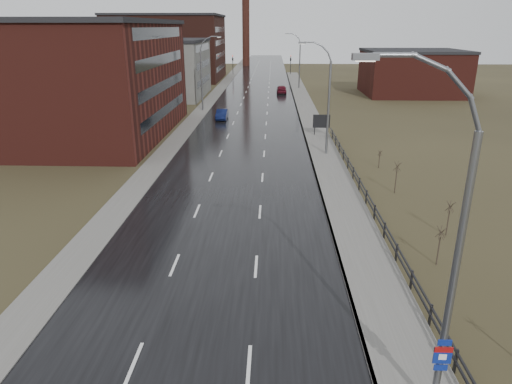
# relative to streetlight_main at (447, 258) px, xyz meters

# --- Properties ---
(road) EXTENTS (14.00, 300.00, 0.06)m
(road) POSITION_rel_streetlight_main_xyz_m (-8.47, 58.00, -6.03)
(road) COLOR black
(road) RESTS_ON ground
(sidewalk_right) EXTENTS (3.20, 180.00, 0.18)m
(sidewalk_right) POSITION_rel_streetlight_main_xyz_m (0.13, 33.00, -5.97)
(sidewalk_right) COLOR #595651
(sidewalk_right) RESTS_ON ground
(curb_right) EXTENTS (0.16, 180.00, 0.18)m
(curb_right) POSITION_rel_streetlight_main_xyz_m (-1.39, 33.00, -5.97)
(curb_right) COLOR slate
(curb_right) RESTS_ON ground
(sidewalk_left) EXTENTS (2.40, 260.00, 0.12)m
(sidewalk_left) POSITION_rel_streetlight_main_xyz_m (-16.67, 58.00, -6.00)
(sidewalk_left) COLOR #595651
(sidewalk_left) RESTS_ON ground
(warehouse_near) EXTENTS (22.44, 28.56, 13.50)m
(warehouse_near) POSITION_rel_streetlight_main_xyz_m (-29.46, 43.00, 0.70)
(warehouse_near) COLOR #471914
(warehouse_near) RESTS_ON ground
(warehouse_mid) EXTENTS (16.32, 20.40, 10.50)m
(warehouse_mid) POSITION_rel_streetlight_main_xyz_m (-26.46, 76.00, -0.80)
(warehouse_mid) COLOR slate
(warehouse_mid) RESTS_ON ground
(warehouse_far) EXTENTS (26.52, 24.48, 15.50)m
(warehouse_far) POSITION_rel_streetlight_main_xyz_m (-31.47, 106.00, 1.70)
(warehouse_far) COLOR #331611
(warehouse_far) RESTS_ON ground
(building_right) EXTENTS (18.36, 16.32, 8.50)m
(building_right) POSITION_rel_streetlight_main_xyz_m (21.83, 80.00, -1.80)
(building_right) COLOR #471914
(building_right) RESTS_ON ground
(smokestack) EXTENTS (2.70, 2.70, 30.70)m
(smokestack) POSITION_rel_streetlight_main_xyz_m (-14.47, 148.00, 9.44)
(smokestack) COLOR #331611
(smokestack) RESTS_ON ground
(streetlight_main) EXTENTS (3.91, 0.29, 12.11)m
(streetlight_main) POSITION_rel_streetlight_main_xyz_m (0.00, 0.00, 0.00)
(streetlight_main) COLOR slate
(streetlight_main) RESTS_ON ground
(streetlight_right_mid) EXTENTS (3.36, 0.28, 11.35)m
(streetlight_right_mid) POSITION_rel_streetlight_main_xyz_m (0.03, 34.00, -0.22)
(streetlight_right_mid) COLOR slate
(streetlight_right_mid) RESTS_ON ground
(streetlight_left) EXTENTS (3.36, 0.28, 11.35)m
(streetlight_left) POSITION_rel_streetlight_main_xyz_m (-16.17, 60.00, -0.22)
(streetlight_left) COLOR slate
(streetlight_left) RESTS_ON ground
(streetlight_right_far) EXTENTS (3.36, 0.28, 11.35)m
(streetlight_right_far) POSITION_rel_streetlight_main_xyz_m (0.03, 88.00, -0.22)
(streetlight_right_far) COLOR slate
(streetlight_right_far) RESTS_ON ground
(guardrail) EXTENTS (0.10, 53.05, 1.10)m
(guardrail) POSITION_rel_streetlight_main_xyz_m (1.83, 16.32, -5.35)
(guardrail) COLOR black
(guardrail) RESTS_ON ground
(shrub_c) EXTENTS (0.55, 0.58, 2.34)m
(shrub_c) POSITION_rel_streetlight_main_xyz_m (4.04, 10.68, -4.82)
(shrub_c) COLOR #382D23
(shrub_c) RESTS_ON ground
(shrub_d) EXTENTS (0.55, 0.58, 2.34)m
(shrub_d) POSITION_rel_streetlight_main_xyz_m (5.96, 14.60, -4.82)
(shrub_d) COLOR #382D23
(shrub_d) RESTS_ON ground
(shrub_e) EXTENTS (0.62, 0.65, 2.61)m
(shrub_e) POSITION_rel_streetlight_main_xyz_m (4.63, 22.53, -4.67)
(shrub_e) COLOR #382D23
(shrub_e) RESTS_ON ground
(shrub_f) EXTENTS (0.42, 0.44, 1.73)m
(shrub_f) POSITION_rel_streetlight_main_xyz_m (4.84, 29.50, -5.14)
(shrub_f) COLOR #382D23
(shrub_f) RESTS_ON ground
(billboard) EXTENTS (2.08, 0.17, 2.67)m
(billboard) POSITION_rel_streetlight_main_xyz_m (0.63, 42.70, -4.29)
(billboard) COLOR black
(billboard) RESTS_ON ground
(traffic_light_left) EXTENTS (0.58, 2.73, 5.30)m
(traffic_light_left) POSITION_rel_streetlight_main_xyz_m (-16.47, 118.00, -1.46)
(traffic_light_left) COLOR black
(traffic_light_left) RESTS_ON ground
(traffic_light_right) EXTENTS (0.58, 2.73, 5.30)m
(traffic_light_right) POSITION_rel_streetlight_main_xyz_m (-0.47, 118.00, -1.46)
(traffic_light_right) COLOR black
(traffic_light_right) RESTS_ON ground
(car_near) EXTENTS (1.54, 4.37, 1.44)m
(car_near) POSITION_rel_streetlight_main_xyz_m (-12.61, 52.74, -5.34)
(car_near) COLOR #0B143B
(car_near) RESTS_ON ground
(car_far) EXTENTS (1.97, 4.86, 1.65)m
(car_far) POSITION_rel_streetlight_main_xyz_m (-3.55, 80.28, -5.23)
(car_far) COLOR #500D19
(car_far) RESTS_ON ground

